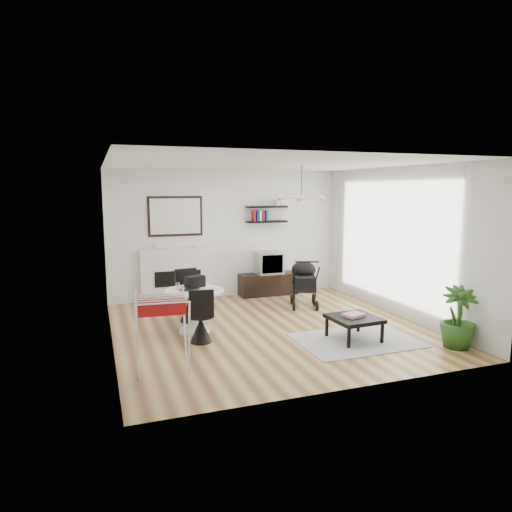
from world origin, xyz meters
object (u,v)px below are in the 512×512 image
object	(u,v)px
stroller	(304,285)
tv_console	(268,284)
dining_table	(194,304)
crt_tv	(269,262)
fireplace	(177,268)
drying_rack	(162,333)
potted_plant	(458,317)
coffee_table	(354,319)

from	to	relation	value
stroller	tv_console	bearing A→B (deg)	125.07
stroller	dining_table	bearing A→B (deg)	-139.70
crt_tv	stroller	xyz separation A→B (m)	(0.30, -1.15, -0.29)
fireplace	tv_console	xyz separation A→B (m)	(1.96, -0.15, -0.45)
stroller	drying_rack	bearing A→B (deg)	-122.34
dining_table	stroller	xyz separation A→B (m)	(2.38, 0.89, -0.03)
stroller	potted_plant	xyz separation A→B (m)	(1.08, -2.92, 0.03)
dining_table	drying_rack	xyz separation A→B (m)	(-0.73, -1.53, 0.06)
crt_tv	drying_rack	bearing A→B (deg)	-128.21
potted_plant	fireplace	bearing A→B (deg)	128.42
dining_table	potted_plant	bearing A→B (deg)	-30.35
tv_console	drying_rack	xyz separation A→B (m)	(-2.80, -3.57, 0.28)
crt_tv	drying_rack	distance (m)	4.55
fireplace	tv_console	world-z (taller)	fireplace
dining_table	drying_rack	size ratio (longest dim) A/B	0.96
dining_table	coffee_table	size ratio (longest dim) A/B	1.28
coffee_table	drying_rack	bearing A→B (deg)	-174.19
drying_rack	coffee_table	xyz separation A→B (m)	(2.95, 0.30, -0.19)
crt_tv	coffee_table	distance (m)	3.30
tv_console	stroller	world-z (taller)	stroller
dining_table	drying_rack	bearing A→B (deg)	-115.59
coffee_table	stroller	bearing A→B (deg)	85.53
crt_tv	coffee_table	size ratio (longest dim) A/B	0.75
tv_console	drying_rack	bearing A→B (deg)	-128.07
fireplace	tv_console	bearing A→B (deg)	-4.51
drying_rack	tv_console	bearing A→B (deg)	56.59
tv_console	potted_plant	distance (m)	4.31
coffee_table	crt_tv	bearing A→B (deg)	92.42
dining_table	potted_plant	distance (m)	4.01
drying_rack	crt_tv	bearing A→B (deg)	56.46
fireplace	potted_plant	xyz separation A→B (m)	(3.35, -4.22, -0.23)
tv_console	stroller	size ratio (longest dim) A/B	1.28
drying_rack	fireplace	bearing A→B (deg)	81.91
drying_rack	dining_table	bearing A→B (deg)	69.07
fireplace	dining_table	world-z (taller)	fireplace
crt_tv	potted_plant	size ratio (longest dim) A/B	0.61
dining_table	potted_plant	size ratio (longest dim) A/B	1.04
fireplace	coffee_table	bearing A→B (deg)	-58.45
dining_table	stroller	distance (m)	2.54
tv_console	potted_plant	bearing A→B (deg)	-71.09
tv_console	drying_rack	world-z (taller)	drying_rack
crt_tv	fireplace	bearing A→B (deg)	175.42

